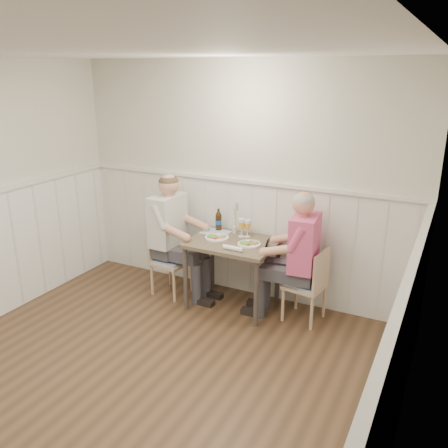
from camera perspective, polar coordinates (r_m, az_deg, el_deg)
name	(u,v)px	position (r m, az deg, el deg)	size (l,w,h in m)	color
ground_plane	(119,400)	(4.07, -12.56, -20.01)	(4.50, 4.50, 0.00)	#43301D
room_shell	(103,216)	(3.36, -14.31, 0.89)	(4.04, 4.54, 2.60)	beige
wainscot	(164,287)	(4.17, -7.24, -7.53)	(4.00, 4.49, 1.34)	silver
dining_table	(232,250)	(5.05, 1.03, -3.16)	(0.92, 0.70, 0.75)	#4D4539
chair_right	(309,283)	(4.91, 10.22, -6.95)	(0.41, 0.41, 0.79)	tan
chair_left	(168,257)	(5.47, -6.77, -4.01)	(0.42, 0.42, 0.80)	tan
man_in_pink	(299,267)	(4.86, 9.00, -5.14)	(0.67, 0.46, 1.39)	#3F3F47
diner_cream	(172,244)	(5.40, -6.30, -2.41)	(0.66, 0.46, 1.43)	#3F3F47
plate_man	(248,243)	(4.91, 2.94, -2.31)	(0.24, 0.24, 0.06)	white
plate_diner	(215,237)	(5.09, -1.04, -1.53)	(0.26, 0.26, 0.07)	white
beer_glass_a	(247,226)	(5.10, 2.84, -0.19)	(0.08, 0.08, 0.19)	silver
beer_glass_b	(242,225)	(5.10, 2.14, -0.09)	(0.08, 0.08, 0.21)	silver
beer_bottle	(219,221)	(5.32, -0.66, 0.39)	(0.07, 0.07, 0.25)	black
rolled_napkin	(233,248)	(4.76, 1.10, -2.93)	(0.22, 0.06, 0.05)	white
grass_vase	(235,219)	(5.21, 1.28, 0.64)	(0.04, 0.04, 0.37)	silver
gingham_mat	(216,232)	(5.28, -1.03, -1.01)	(0.31, 0.26, 0.01)	teal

